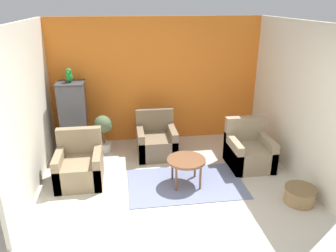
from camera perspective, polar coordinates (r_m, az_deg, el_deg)
ground_plane at (r=4.45m, az=3.09°, el=-18.26°), size 20.00×20.00×0.00m
wall_back_accent at (r=6.79m, az=-1.98°, el=7.90°), size 4.36×0.06×2.53m
wall_left at (r=5.38m, az=-23.33°, el=2.58°), size 0.06×3.18×2.53m
wall_right at (r=5.93m, az=21.12°, el=4.50°), size 0.06×3.18×2.53m
area_rug at (r=5.45m, az=3.10°, el=-9.99°), size 1.87×1.16×0.01m
coffee_table at (r=5.25m, az=3.19°, el=-6.24°), size 0.62×0.62×0.46m
armchair_left at (r=5.59m, az=-15.12°, el=-6.80°), size 0.73×0.77×0.84m
armchair_right at (r=6.07m, az=13.87°, el=-4.37°), size 0.73×0.77×0.84m
armchair_middle at (r=6.32m, az=-2.05°, el=-2.66°), size 0.73×0.77×0.84m
birdcage at (r=6.54m, az=-16.07°, el=1.30°), size 0.55×0.55×1.40m
parrot at (r=6.32m, az=-16.83°, el=8.38°), size 0.12×0.22×0.27m
potted_plant at (r=6.46m, az=-11.25°, el=-0.50°), size 0.38×0.35×0.76m
wicker_basket at (r=5.30m, az=21.99°, el=-10.99°), size 0.46×0.46×0.25m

